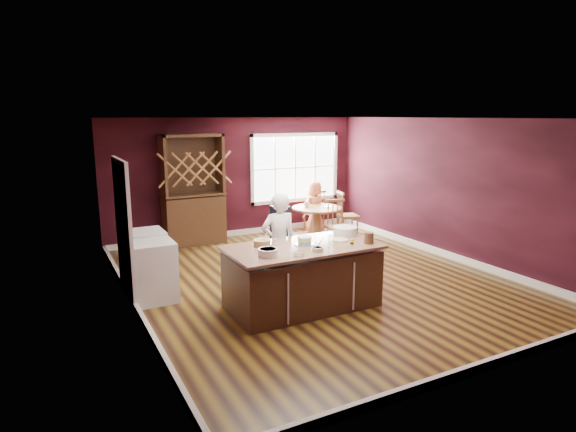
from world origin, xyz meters
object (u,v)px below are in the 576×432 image
at_px(baker, 279,243).
at_px(washer, 153,271).
at_px(dining_table, 317,217).
at_px(chair_north, 314,211).
at_px(kitchen_island, 302,278).
at_px(layer_cake, 305,241).
at_px(seated_woman, 315,208).
at_px(chair_east, 348,214).
at_px(high_chair, 280,223).
at_px(toddler, 279,205).
at_px(dryer, 144,259).
at_px(chair_south, 338,225).
at_px(hutch, 193,190).

xyz_separation_m(baker, washer, (-1.86, 0.48, -0.33)).
relative_size(dining_table, washer, 1.20).
bearing_deg(chair_north, baker, 50.17).
bearing_deg(kitchen_island, layer_cake, 38.01).
xyz_separation_m(baker, seated_woman, (2.42, 2.96, -0.16)).
xyz_separation_m(dining_table, baker, (-2.16, -2.43, 0.25)).
bearing_deg(chair_east, baker, 143.27).
xyz_separation_m(baker, high_chair, (1.35, 2.65, -0.36)).
distance_m(dining_table, layer_cake, 3.79).
height_order(chair_east, toddler, chair_east).
bearing_deg(toddler, high_chair, -114.64).
distance_m(seated_woman, dryer, 4.65).
bearing_deg(kitchen_island, washer, 146.41).
bearing_deg(high_chair, chair_south, -50.18).
relative_size(dining_table, hutch, 0.46).
distance_m(high_chair, hutch, 2.00).
bearing_deg(high_chair, dryer, -152.23).
relative_size(baker, hutch, 0.67).
bearing_deg(dryer, chair_east, 14.76).
relative_size(chair_east, high_chair, 1.26).
bearing_deg(dryer, washer, -90.00).
bearing_deg(chair_south, chair_north, 90.14).
height_order(toddler, washer, toddler).
xyz_separation_m(kitchen_island, seated_woman, (2.41, 3.71, 0.19)).
height_order(high_chair, dryer, dryer).
bearing_deg(dining_table, toddler, 154.98).
bearing_deg(chair_north, dryer, 23.62).
xyz_separation_m(layer_cake, chair_north, (2.45, 3.86, -0.46)).
distance_m(baker, washer, 1.95).
xyz_separation_m(seated_woman, high_chair, (-1.07, -0.31, -0.20)).
relative_size(baker, dryer, 1.68).
height_order(chair_north, high_chair, chair_north).
relative_size(seated_woman, hutch, 0.53).
distance_m(baker, dryer, 2.20).
bearing_deg(layer_cake, hutch, 95.59).
bearing_deg(washer, baker, -14.61).
distance_m(chair_east, hutch, 3.53).
height_order(high_chair, toddler, toddler).
xyz_separation_m(seated_woman, washer, (-4.28, -2.47, -0.17)).
bearing_deg(high_chair, baker, -114.63).
bearing_deg(baker, chair_south, -139.52).
bearing_deg(dryer, chair_south, 6.52).
bearing_deg(chair_east, dryer, 119.15).
distance_m(dining_table, toddler, 0.87).
bearing_deg(seated_woman, chair_east, 117.43).
height_order(kitchen_island, seated_woman, seated_woman).
xyz_separation_m(dining_table, chair_east, (0.82, -0.03, -0.00)).
bearing_deg(high_chair, toddler, 67.69).
xyz_separation_m(kitchen_island, baker, (-0.01, 0.75, 0.35)).
distance_m(kitchen_island, dryer, 2.65).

